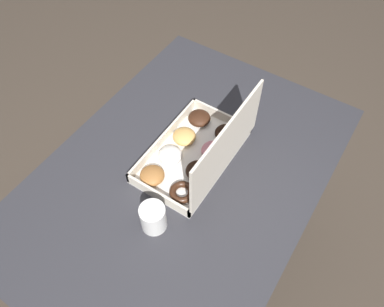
{
  "coord_description": "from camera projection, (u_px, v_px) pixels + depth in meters",
  "views": [
    {
      "loc": [
        0.54,
        0.39,
        1.79
      ],
      "look_at": [
        -0.07,
        -0.01,
        0.78
      ],
      "focal_mm": 35.0,
      "sensor_mm": 36.0,
      "label": 1
    }
  ],
  "objects": [
    {
      "name": "ground_plane",
      "position": [
        185.0,
        258.0,
        1.84
      ],
      "size": [
        8.0,
        8.0,
        0.0
      ],
      "primitive_type": "plane",
      "color": "#42382D"
    },
    {
      "name": "dining_table",
      "position": [
        183.0,
        189.0,
        1.31
      ],
      "size": [
        1.18,
        0.83,
        0.76
      ],
      "color": "#2D2D33",
      "rests_on": "ground_plane"
    },
    {
      "name": "donut_box",
      "position": [
        197.0,
        152.0,
        1.21
      ],
      "size": [
        0.39,
        0.25,
        0.26
      ],
      "color": "silver",
      "rests_on": "dining_table"
    },
    {
      "name": "coffee_mug",
      "position": [
        153.0,
        217.0,
        1.07
      ],
      "size": [
        0.08,
        0.08,
        0.09
      ],
      "color": "white",
      "rests_on": "dining_table"
    }
  ]
}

